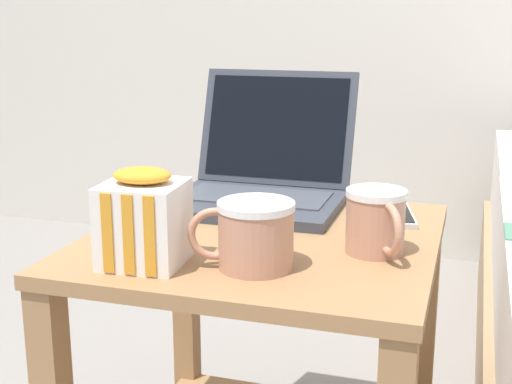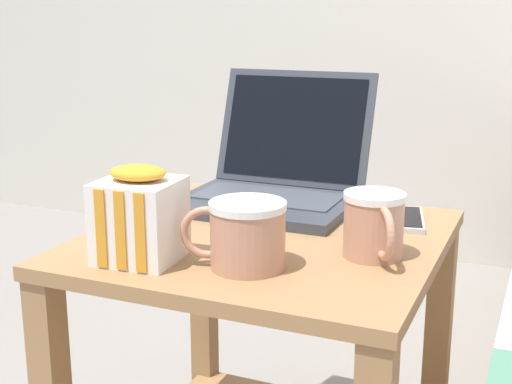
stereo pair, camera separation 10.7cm
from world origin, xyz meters
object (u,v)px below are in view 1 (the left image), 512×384
(laptop, at_px, (261,177))
(mug_front_right, at_px, (376,218))
(snack_bag, at_px, (144,220))
(cell_phone, at_px, (393,215))
(mug_front_left, at_px, (254,231))

(laptop, height_order, mug_front_right, laptop)
(laptop, distance_m, snack_bag, 0.37)
(mug_front_right, distance_m, snack_bag, 0.33)
(snack_bag, distance_m, cell_phone, 0.46)
(mug_front_right, xyz_separation_m, snack_bag, (-0.30, -0.14, 0.01))
(laptop, bearing_deg, snack_bag, -99.07)
(laptop, height_order, snack_bag, laptop)
(snack_bag, relative_size, cell_phone, 0.92)
(mug_front_right, height_order, cell_phone, mug_front_right)
(cell_phone, bearing_deg, mug_front_left, -116.48)
(laptop, distance_m, cell_phone, 0.25)
(mug_front_left, height_order, cell_phone, mug_front_left)
(mug_front_right, relative_size, cell_phone, 0.80)
(snack_bag, height_order, cell_phone, snack_bag)
(mug_front_left, distance_m, mug_front_right, 0.19)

